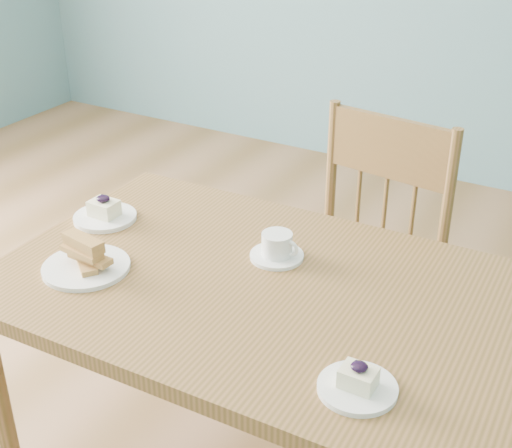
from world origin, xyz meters
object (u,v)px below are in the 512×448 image
dining_table (288,319)px  coffee_cup (277,248)px  cheesecake_plate_far (105,213)px  dining_chair (358,273)px  biscotti_plate (85,260)px  cheesecake_plate_near (358,384)px

dining_table → coffee_cup: coffee_cup is taller
dining_table → cheesecake_plate_far: bearing=172.1°
dining_table → dining_chair: bearing=93.0°
biscotti_plate → cheesecake_plate_near: bearing=-6.2°
dining_chair → cheesecake_plate_far: size_ratio=5.62×
dining_table → coffee_cup: bearing=126.7°
coffee_cup → biscotti_plate: (-0.35, -0.26, -0.00)m
dining_table → biscotti_plate: bearing=-163.1°
cheesecake_plate_far → biscotti_plate: biscotti_plate is taller
coffee_cup → biscotti_plate: biscotti_plate is taller
dining_table → coffee_cup: 0.17m
coffee_cup → biscotti_plate: bearing=-139.6°
dining_chair → cheesecake_plate_near: dining_chair is taller
cheesecake_plate_near → cheesecake_plate_far: (-0.81, 0.28, 0.00)m
biscotti_plate → dining_chair: bearing=58.5°
cheesecake_plate_near → cheesecake_plate_far: bearing=160.7°
cheesecake_plate_near → biscotti_plate: biscotti_plate is taller
cheesecake_plate_near → cheesecake_plate_far: cheesecake_plate_far is taller
cheesecake_plate_near → coffee_cup: 0.47m
dining_table → biscotti_plate: biscotti_plate is taller
cheesecake_plate_far → dining_table: bearing=-6.7°
cheesecake_plate_near → biscotti_plate: size_ratio=0.72×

